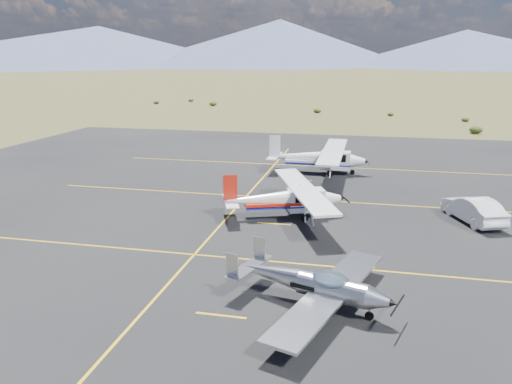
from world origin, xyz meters
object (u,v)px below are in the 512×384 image
at_px(aircraft_plain, 318,157).
at_px(sedan, 473,209).
at_px(aircraft_cessna, 285,198).
at_px(aircraft_low_wing, 315,284).

distance_m(aircraft_plain, sedan, 14.95).
bearing_deg(aircraft_cessna, aircraft_plain, 65.63).
height_order(aircraft_low_wing, sedan, aircraft_low_wing).
relative_size(aircraft_low_wing, sedan, 1.90).
bearing_deg(aircraft_cessna, aircraft_low_wing, -95.71).
height_order(aircraft_cessna, aircraft_plain, aircraft_plain).
bearing_deg(aircraft_low_wing, sedan, 74.80).
distance_m(aircraft_low_wing, sedan, 14.81).
relative_size(aircraft_cessna, aircraft_plain, 0.88).
height_order(aircraft_low_wing, aircraft_cessna, aircraft_cessna).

